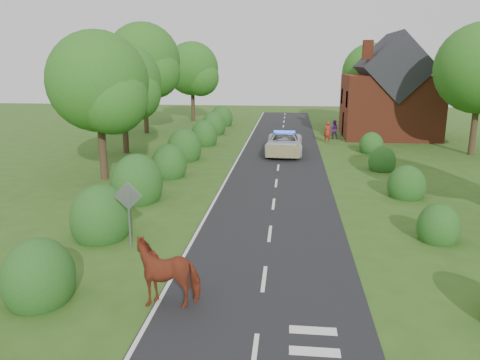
# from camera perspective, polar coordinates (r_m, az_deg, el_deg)

# --- Properties ---
(ground) EXTENTS (120.00, 120.00, 0.00)m
(ground) POSITION_cam_1_polar(r_m,az_deg,el_deg) (15.04, 2.95, -11.98)
(ground) COLOR #325419
(road) EXTENTS (6.00, 70.00, 0.02)m
(road) POSITION_cam_1_polar(r_m,az_deg,el_deg) (29.25, 4.62, 1.07)
(road) COLOR black
(road) RESTS_ON ground
(road_markings) EXTENTS (4.96, 70.00, 0.01)m
(road_markings) POSITION_cam_1_polar(r_m,az_deg,el_deg) (27.32, 1.14, 0.21)
(road_markings) COLOR white
(road_markings) RESTS_ON road
(hedgerow_left) EXTENTS (2.75, 50.41, 3.00)m
(hedgerow_left) POSITION_cam_1_polar(r_m,az_deg,el_deg) (26.84, -9.60, 1.34)
(hedgerow_left) COLOR #1F4C1D
(hedgerow_left) RESTS_ON ground
(hedgerow_right) EXTENTS (2.10, 45.78, 2.10)m
(hedgerow_right) POSITION_cam_1_polar(r_m,az_deg,el_deg) (26.11, 19.02, -0.05)
(hedgerow_right) COLOR #1F4C1D
(hedgerow_right) RESTS_ON ground
(tree_left_a) EXTENTS (5.74, 5.60, 8.38)m
(tree_left_a) POSITION_cam_1_polar(r_m,az_deg,el_deg) (27.43, -16.55, 10.93)
(tree_left_a) COLOR #332316
(tree_left_a) RESTS_ON ground
(tree_left_b) EXTENTS (5.74, 5.60, 8.07)m
(tree_left_b) POSITION_cam_1_polar(r_m,az_deg,el_deg) (35.45, -13.84, 11.24)
(tree_left_b) COLOR #332316
(tree_left_b) RESTS_ON ground
(tree_left_c) EXTENTS (6.97, 6.80, 10.22)m
(tree_left_c) POSITION_cam_1_polar(r_m,az_deg,el_deg) (45.33, -11.39, 13.81)
(tree_left_c) COLOR #332316
(tree_left_c) RESTS_ON ground
(tree_left_d) EXTENTS (6.15, 6.00, 8.89)m
(tree_left_d) POSITION_cam_1_polar(r_m,az_deg,el_deg) (54.45, -5.60, 13.10)
(tree_left_d) COLOR #332316
(tree_left_d) RESTS_ON ground
(tree_right_c) EXTENTS (6.15, 6.00, 8.58)m
(tree_right_c) POSITION_cam_1_polar(r_m,az_deg,el_deg) (52.06, 15.97, 12.26)
(tree_right_c) COLOR #332316
(tree_right_c) RESTS_ON ground
(road_sign) EXTENTS (1.06, 0.08, 2.53)m
(road_sign) POSITION_cam_1_polar(r_m,az_deg,el_deg) (17.23, -13.44, -3.00)
(road_sign) COLOR gray
(road_sign) RESTS_ON ground
(house) EXTENTS (8.00, 7.40, 9.17)m
(house) POSITION_cam_1_polar(r_m,az_deg,el_deg) (44.46, 17.80, 9.87)
(house) COLOR brown
(house) RESTS_ON ground
(cow) EXTENTS (2.31, 1.36, 1.57)m
(cow) POSITION_cam_1_polar(r_m,az_deg,el_deg) (13.63, -8.70, -11.37)
(cow) COLOR brown
(cow) RESTS_ON ground
(police_van) EXTENTS (2.71, 5.77, 1.73)m
(police_van) POSITION_cam_1_polar(r_m,az_deg,el_deg) (34.74, 5.41, 4.46)
(police_van) COLOR silver
(police_van) RESTS_ON ground
(pedestrian_red) EXTENTS (0.68, 0.47, 1.77)m
(pedestrian_red) POSITION_cam_1_polar(r_m,az_deg,el_deg) (40.36, 10.60, 5.78)
(pedestrian_red) COLOR #A8261D
(pedestrian_red) RESTS_ON ground
(pedestrian_purple) EXTENTS (0.88, 0.72, 1.66)m
(pedestrian_purple) POSITION_cam_1_polar(r_m,az_deg,el_deg) (42.40, 11.38, 6.07)
(pedestrian_purple) COLOR #461E5A
(pedestrian_purple) RESTS_ON ground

